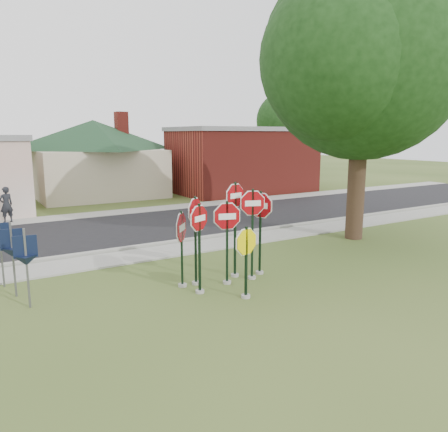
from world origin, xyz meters
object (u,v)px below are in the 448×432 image
stop_sign_center (227,231)px  stop_sign_left (199,237)px  stop_sign_yellow (246,255)px  oak_tree (363,58)px  pedestrian (6,205)px

stop_sign_center → stop_sign_left: bearing=-165.9°
stop_sign_yellow → oak_tree: (7.58, 3.24, 5.95)m
stop_sign_left → oak_tree: (8.43, 2.30, 5.57)m
stop_sign_yellow → pedestrian: size_ratio=1.16×
stop_sign_yellow → stop_sign_left: size_ratio=0.79×
stop_sign_yellow → pedestrian: (-4.31, 14.00, -0.24)m
stop_sign_yellow → oak_tree: bearing=23.1°
stop_sign_center → stop_sign_left: (-1.02, -0.26, -0.00)m
oak_tree → stop_sign_center: bearing=-164.6°
stop_sign_center → pedestrian: size_ratio=1.45×
stop_sign_center → pedestrian: 13.58m
oak_tree → pedestrian: bearing=137.8°
stop_sign_left → oak_tree: bearing=15.2°
stop_sign_yellow → pedestrian: stop_sign_yellow is taller
stop_sign_center → oak_tree: 9.49m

